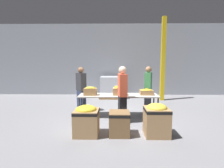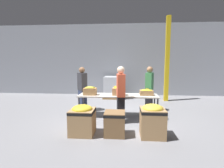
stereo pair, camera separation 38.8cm
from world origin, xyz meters
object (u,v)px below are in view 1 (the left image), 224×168
(volunteer_1, at_px, (122,95))
(support_pillar, at_px, (163,59))
(banana_box_1, at_px, (119,90))
(pallet_stack_0, at_px, (110,87))
(banana_box_0, at_px, (90,91))
(volunteer_2, at_px, (81,90))
(sorting_table, at_px, (118,96))
(donation_bin_2, at_px, (157,119))
(donation_bin_1, at_px, (119,122))
(donation_bin_0, at_px, (87,119))
(banana_box_2, at_px, (146,92))
(volunteer_0, at_px, (148,89))

(volunteer_1, relative_size, support_pillar, 0.43)
(banana_box_1, distance_m, pallet_stack_0, 3.36)
(banana_box_0, bearing_deg, volunteer_2, 122.80)
(sorting_table, xyz_separation_m, donation_bin_2, (0.93, -1.60, -0.26))
(volunteer_2, distance_m, donation_bin_1, 2.65)
(volunteer_1, bearing_deg, donation_bin_2, -147.75)
(sorting_table, distance_m, pallet_stack_0, 3.29)
(volunteer_2, xyz_separation_m, donation_bin_2, (2.32, -2.20, -0.40))
(donation_bin_1, distance_m, pallet_stack_0, 4.89)
(banana_box_0, bearing_deg, support_pillar, 41.24)
(banana_box_1, distance_m, volunteer_2, 1.56)
(donation_bin_0, xyz_separation_m, donation_bin_2, (1.77, 0.00, 0.03))
(sorting_table, height_order, volunteer_1, volunteer_1)
(sorting_table, relative_size, volunteer_1, 1.55)
(banana_box_0, bearing_deg, volunteer_1, -25.47)
(sorting_table, height_order, banana_box_2, banana_box_2)
(banana_box_0, distance_m, banana_box_2, 1.91)
(donation_bin_0, relative_size, donation_bin_2, 0.94)
(donation_bin_0, bearing_deg, donation_bin_2, 0.00)
(sorting_table, relative_size, donation_bin_0, 3.48)
(support_pillar, bearing_deg, pallet_stack_0, 166.74)
(banana_box_1, bearing_deg, donation_bin_0, -119.23)
(sorting_table, relative_size, banana_box_2, 6.12)
(donation_bin_0, relative_size, pallet_stack_0, 0.69)
(banana_box_2, height_order, volunteer_2, volunteer_2)
(banana_box_0, relative_size, banana_box_2, 0.98)
(volunteer_2, bearing_deg, pallet_stack_0, 122.52)
(banana_box_1, xyz_separation_m, support_pillar, (2.17, 2.71, 1.10))
(banana_box_0, height_order, volunteer_0, volunteer_0)
(volunteer_0, bearing_deg, sorting_table, -40.10)
(banana_box_2, bearing_deg, volunteer_2, 166.29)
(banana_box_1, distance_m, donation_bin_0, 1.85)
(sorting_table, bearing_deg, banana_box_0, -174.63)
(banana_box_1, height_order, donation_bin_2, banana_box_1)
(sorting_table, bearing_deg, volunteer_2, 156.68)
(banana_box_2, relative_size, volunteer_1, 0.25)
(volunteer_1, bearing_deg, donation_bin_0, 129.79)
(volunteer_2, xyz_separation_m, support_pillar, (3.59, 2.07, 1.17))
(banana_box_1, bearing_deg, pallet_stack_0, 96.69)
(sorting_table, xyz_separation_m, pallet_stack_0, (-0.36, 3.27, -0.15))
(banana_box_0, bearing_deg, donation_bin_1, -58.09)
(volunteer_1, distance_m, donation_bin_1, 1.14)
(banana_box_2, distance_m, donation_bin_2, 1.68)
(donation_bin_2, bearing_deg, volunteer_1, 129.19)
(banana_box_0, relative_size, volunteer_0, 0.25)
(donation_bin_1, height_order, support_pillar, support_pillar)
(donation_bin_1, bearing_deg, volunteer_0, 63.46)
(donation_bin_2, bearing_deg, volunteer_0, 84.85)
(pallet_stack_0, bearing_deg, volunteer_1, -83.10)
(banana_box_1, relative_size, volunteer_1, 0.26)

